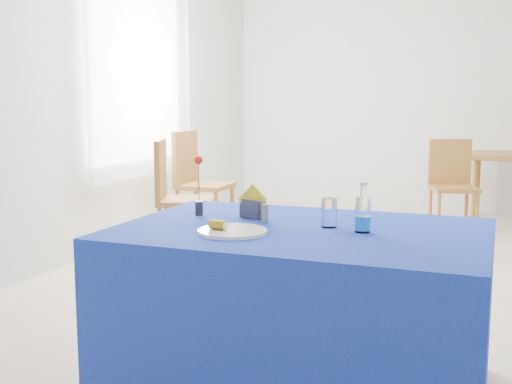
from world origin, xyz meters
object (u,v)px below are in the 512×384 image
at_px(chair_bg_left, 452,180).
at_px(chair_win_a, 175,191).
at_px(water_bottle, 363,216).
at_px(chair_win_b, 196,177).
at_px(blue_table, 300,311).
at_px(plate, 232,231).

xyz_separation_m(chair_bg_left, chair_win_a, (-2.05, -1.92, 0.04)).
xyz_separation_m(water_bottle, chair_win_b, (-2.18, 2.80, -0.24)).
relative_size(blue_table, chair_win_a, 1.60).
bearing_deg(chair_bg_left, water_bottle, -110.05).
xyz_separation_m(blue_table, chair_win_a, (-1.69, 1.97, 0.20)).
relative_size(water_bottle, chair_win_b, 0.21).
height_order(chair_bg_left, chair_win_b, chair_win_b).
bearing_deg(chair_win_b, water_bottle, -142.59).
bearing_deg(chair_win_b, chair_win_a, -165.88).
distance_m(water_bottle, chair_win_a, 2.79).
relative_size(blue_table, chair_win_b, 1.56).
bearing_deg(chair_win_a, plate, -168.16).
distance_m(chair_bg_left, chair_win_a, 2.81).
relative_size(water_bottle, chair_bg_left, 0.23).
relative_size(chair_win_a, chair_win_b, 0.97).
distance_m(water_bottle, chair_bg_left, 3.89).
bearing_deg(water_bottle, chair_win_b, 127.98).
bearing_deg(chair_win_a, blue_table, -161.16).
xyz_separation_m(blue_table, water_bottle, (0.27, 0.01, 0.45)).
bearing_deg(blue_table, chair_win_a, 130.71).
bearing_deg(blue_table, chair_win_b, 124.29).
relative_size(blue_table, water_bottle, 7.44).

